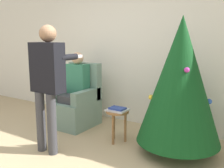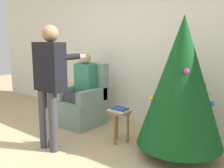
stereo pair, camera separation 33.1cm
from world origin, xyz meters
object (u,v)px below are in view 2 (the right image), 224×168
(christmas_tree, at_px, (182,82))
(side_stool, at_px, (120,117))
(armchair, at_px, (84,104))
(person_seated, at_px, (82,85))
(person_standing, at_px, (50,76))

(christmas_tree, height_order, side_stool, christmas_tree)
(armchair, height_order, side_stool, armchair)
(person_seated, height_order, person_standing, person_standing)
(christmas_tree, xyz_separation_m, person_seated, (-1.83, 0.09, -0.28))
(armchair, xyz_separation_m, person_seated, (0.00, -0.03, 0.33))
(person_seated, bearing_deg, side_stool, -12.65)
(side_stool, bearing_deg, person_seated, 167.35)
(person_seated, distance_m, side_stool, 1.05)
(person_standing, height_order, side_stool, person_standing)
(christmas_tree, bearing_deg, person_seated, 177.05)
(person_seated, distance_m, person_standing, 1.07)
(person_standing, xyz_separation_m, side_stool, (0.60, 0.74, -0.63))
(side_stool, bearing_deg, armchair, 165.47)
(christmas_tree, xyz_separation_m, side_stool, (-0.85, -0.12, -0.60))
(armchair, distance_m, person_standing, 1.24)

